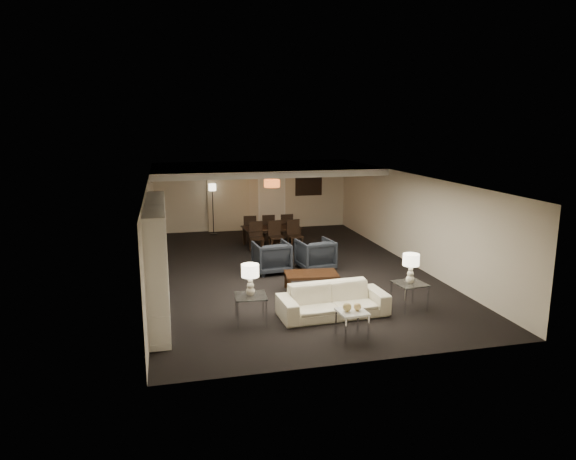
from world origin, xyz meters
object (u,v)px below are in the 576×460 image
(armchair_right, at_px, (315,254))
(table_lamp_right, at_px, (411,269))
(vase_blue, at_px, (157,282))
(side_table_right, at_px, (409,296))
(side_table_left, at_px, (251,309))
(table_lamp_left, at_px, (250,280))
(chair_nl, at_px, (257,237))
(coffee_table, at_px, (311,282))
(television, at_px, (160,254))
(chair_fr, at_px, (285,227))
(sofa, at_px, (333,300))
(vase_amber, at_px, (156,245))
(floor_speaker, at_px, (165,274))
(floor_lamp, at_px, (213,209))
(chair_fl, at_px, (250,229))
(armchair_left, at_px, (271,257))
(pendant_light, at_px, (272,183))
(marble_table, at_px, (352,324))
(chair_nr, at_px, (295,235))
(dining_table, at_px, (272,237))
(chair_nm, at_px, (276,236))
(chair_fm, at_px, (268,228))

(armchair_right, distance_m, table_lamp_right, 3.51)
(vase_blue, bearing_deg, side_table_right, 5.94)
(table_lamp_right, bearing_deg, side_table_left, 180.00)
(table_lamp_left, height_order, chair_nl, table_lamp_left)
(side_table_left, bearing_deg, coffee_table, 43.26)
(television, relative_size, chair_fr, 1.25)
(sofa, height_order, vase_amber, vase_amber)
(sofa, distance_m, vase_amber, 3.69)
(side_table_left, relative_size, floor_speaker, 0.57)
(floor_lamp, bearing_deg, chair_fl, -57.29)
(armchair_left, distance_m, chair_fr, 3.66)
(television, distance_m, vase_blue, 2.19)
(pendant_light, relative_size, armchair_left, 0.57)
(armchair_right, bearing_deg, armchair_left, -7.91)
(marble_table, height_order, vase_amber, vase_amber)
(table_lamp_right, bearing_deg, pendant_light, 102.50)
(sofa, xyz_separation_m, table_lamp_left, (-1.70, 0.00, 0.56))
(sofa, xyz_separation_m, chair_nr, (0.59, 5.46, 0.14))
(side_table_left, distance_m, floor_speaker, 2.58)
(side_table_left, bearing_deg, side_table_right, 0.00)
(side_table_right, relative_size, dining_table, 0.34)
(dining_table, xyz_separation_m, chair_fr, (0.60, 0.65, 0.15))
(side_table_right, relative_size, chair_fr, 0.65)
(marble_table, xyz_separation_m, chair_fl, (-0.61, 7.86, 0.21))
(pendant_light, height_order, chair_nm, pendant_light)
(pendant_light, height_order, chair_fm, pendant_light)
(table_lamp_left, height_order, chair_fm, table_lamp_left)
(pendant_light, xyz_separation_m, chair_fr, (0.42, -0.13, -1.45))
(pendant_light, bearing_deg, chair_nl, -118.50)
(coffee_table, bearing_deg, side_table_right, -43.26)
(chair_nl, relative_size, chair_fm, 1.00)
(marble_table, bearing_deg, vase_amber, 159.26)
(side_table_right, distance_m, chair_fl, 7.15)
(chair_fl, bearing_deg, marble_table, 99.45)
(floor_speaker, height_order, chair_nl, floor_speaker)
(vase_amber, relative_size, dining_table, 0.09)
(table_lamp_right, xyz_separation_m, vase_amber, (-5.14, 0.20, 0.76))
(table_lamp_right, height_order, vase_amber, vase_amber)
(armchair_left, height_order, marble_table, armchair_left)
(dining_table, height_order, floor_lamp, floor_lamp)
(television, bearing_deg, chair_nm, -41.75)
(armchair_right, relative_size, chair_nm, 0.97)
(vase_amber, xyz_separation_m, chair_fm, (3.43, 6.56, -1.17))
(table_lamp_right, distance_m, floor_speaker, 5.42)
(chair_fl, bearing_deg, table_lamp_right, 113.88)
(marble_table, relative_size, chair_fl, 0.55)
(pendant_light, distance_m, vase_amber, 7.61)
(floor_speaker, xyz_separation_m, chair_nm, (3.32, 3.48, -0.07))
(chair_fl, relative_size, chair_fm, 1.00)
(television, height_order, dining_table, television)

